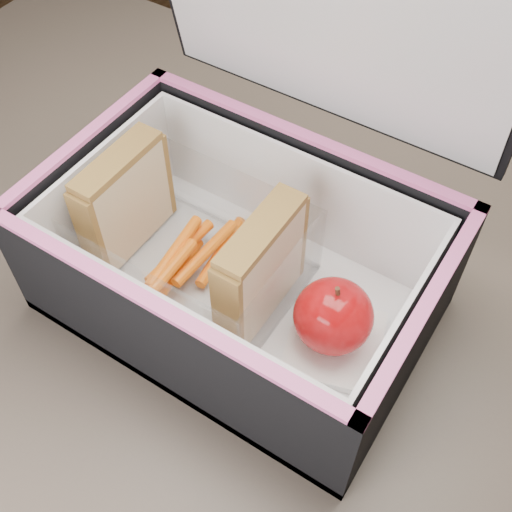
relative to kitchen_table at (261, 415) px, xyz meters
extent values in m
cube|color=brown|center=(0.00, 0.00, 0.08)|extent=(1.20, 0.80, 0.03)
cube|color=#382D26|center=(-0.55, 0.35, -0.30)|extent=(0.05, 0.05, 0.72)
cube|color=black|center=(-0.05, 0.17, 0.31)|extent=(0.31, 0.05, 0.20)
cube|color=tan|center=(-0.18, 0.04, 0.16)|extent=(0.01, 0.09, 0.09)
cube|color=#C76161|center=(-0.17, 0.04, 0.15)|extent=(0.01, 0.09, 0.09)
cube|color=tan|center=(-0.16, 0.04, 0.16)|extent=(0.01, 0.09, 0.09)
cube|color=olive|center=(-0.17, 0.04, 0.21)|extent=(0.03, 0.09, 0.01)
cube|color=tan|center=(-0.04, 0.04, 0.16)|extent=(0.01, 0.09, 0.10)
cube|color=#C76161|center=(-0.03, 0.04, 0.15)|extent=(0.01, 0.09, 0.09)
cube|color=tan|center=(-0.02, 0.04, 0.16)|extent=(0.01, 0.09, 0.10)
cube|color=olive|center=(-0.03, 0.04, 0.21)|extent=(0.03, 0.09, 0.01)
cylinder|color=#FF5C22|center=(-0.09, 0.07, 0.11)|extent=(0.02, 0.08, 0.01)
cylinder|color=#FF5C22|center=(-0.09, 0.05, 0.13)|extent=(0.01, 0.08, 0.01)
cylinder|color=#FF5C22|center=(-0.11, 0.03, 0.14)|extent=(0.02, 0.08, 0.01)
cylinder|color=#FF5C22|center=(-0.11, 0.03, 0.11)|extent=(0.02, 0.08, 0.01)
cylinder|color=#FF5C22|center=(-0.11, 0.04, 0.13)|extent=(0.02, 0.08, 0.01)
cylinder|color=#FF5C22|center=(-0.10, 0.01, 0.14)|extent=(0.01, 0.08, 0.01)
cube|color=white|center=(0.04, 0.04, 0.11)|extent=(0.10, 0.10, 0.01)
ellipsoid|color=#8D0001|center=(0.04, 0.05, 0.14)|extent=(0.08, 0.08, 0.06)
cylinder|color=#4C2D1B|center=(0.04, 0.05, 0.18)|extent=(0.01, 0.01, 0.01)
camera|label=1|loc=(0.14, -0.22, 0.57)|focal=45.00mm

